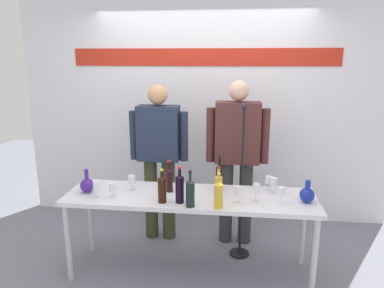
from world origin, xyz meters
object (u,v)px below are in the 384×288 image
(wine_glass_left_1, at_px, (113,187))
(wine_glass_right_3, at_px, (256,189))
(wine_glass_left_0, at_px, (97,186))
(wine_glass_right_2, at_px, (274,182))
(decanter_blue_right, at_px, (307,194))
(wine_bottle_0, at_px, (218,186))
(wine_bottle_6, at_px, (162,188))
(display_table, at_px, (190,202))
(wine_bottle_2, at_px, (219,194))
(wine_bottle_3, at_px, (190,192))
(wine_glass_right_4, at_px, (238,191))
(microphone_stand, at_px, (241,207))
(decanter_blue_left, at_px, (87,185))
(presenter_right, at_px, (237,152))
(presenter_left, at_px, (159,152))
(wine_bottle_5, at_px, (180,187))
(wine_glass_right_1, at_px, (268,180))
(wine_bottle_4, at_px, (169,179))
(wine_glass_left_2, at_px, (132,180))
(wine_glass_right_0, at_px, (281,192))
(wine_bottle_1, at_px, (219,176))

(wine_glass_left_1, distance_m, wine_glass_right_3, 1.25)
(wine_glass_left_0, relative_size, wine_glass_right_2, 1.00)
(wine_glass_left_1, relative_size, wine_glass_right_3, 0.79)
(decanter_blue_right, distance_m, wine_glass_left_0, 1.82)
(wine_bottle_0, relative_size, wine_bottle_6, 1.00)
(display_table, distance_m, wine_bottle_2, 0.41)
(wine_bottle_3, distance_m, wine_glass_right_4, 0.41)
(microphone_stand, bearing_deg, wine_glass_right_4, -95.26)
(decanter_blue_left, relative_size, wine_glass_left_1, 1.69)
(wine_glass_left_1, xyz_separation_m, microphone_stand, (1.14, 0.47, -0.33))
(presenter_right, height_order, wine_bottle_0, presenter_right)
(presenter_left, bearing_deg, wine_bottle_5, -66.66)
(wine_bottle_2, bearing_deg, wine_glass_right_3, 28.12)
(wine_bottle_6, height_order, wine_glass_right_1, wine_bottle_6)
(display_table, distance_m, presenter_right, 0.82)
(wine_glass_left_0, distance_m, wine_glass_right_3, 1.39)
(wine_bottle_3, height_order, wine_glass_right_2, wine_bottle_3)
(presenter_right, xyz_separation_m, wine_bottle_2, (-0.15, -0.88, -0.13))
(wine_bottle_2, xyz_separation_m, wine_bottle_3, (-0.23, -0.00, 0.00))
(wine_bottle_5, distance_m, wine_bottle_6, 0.15)
(decanter_blue_right, distance_m, wine_bottle_4, 1.21)
(presenter_right, bearing_deg, wine_glass_left_0, -147.41)
(display_table, xyz_separation_m, wine_glass_right_4, (0.42, -0.12, 0.17))
(decanter_blue_left, distance_m, wine_glass_left_0, 0.18)
(presenter_right, xyz_separation_m, wine_glass_left_2, (-0.97, -0.57, -0.15))
(wine_glass_right_0, relative_size, microphone_stand, 0.09)
(display_table, relative_size, presenter_left, 1.32)
(wine_bottle_5, bearing_deg, wine_glass_left_2, 154.16)
(display_table, xyz_separation_m, presenter_left, (-0.41, 0.63, 0.28))
(wine_glass_left_2, relative_size, wine_glass_right_1, 1.03)
(wine_glass_right_2, height_order, wine_glass_right_4, wine_glass_right_2)
(decanter_blue_left, xyz_separation_m, wine_bottle_6, (0.73, -0.15, 0.06))
(wine_bottle_3, distance_m, wine_bottle_6, 0.26)
(wine_bottle_2, bearing_deg, decanter_blue_left, 170.17)
(decanter_blue_right, xyz_separation_m, wine_glass_right_0, (-0.22, -0.05, 0.03))
(wine_glass_right_1, bearing_deg, wine_glass_right_4, -130.86)
(decanter_blue_left, bearing_deg, presenter_right, 26.30)
(wine_glass_left_1, bearing_deg, decanter_blue_right, 2.78)
(wine_glass_left_1, xyz_separation_m, wine_glass_right_0, (1.46, 0.03, 0.01))
(wine_glass_left_0, bearing_deg, presenter_left, 63.34)
(wine_glass_left_0, xyz_separation_m, wine_glass_right_1, (1.51, 0.36, -0.01))
(decanter_blue_left, distance_m, presenter_left, 0.87)
(wine_glass_right_1, bearing_deg, wine_bottle_1, -173.60)
(presenter_right, bearing_deg, display_table, -123.17)
(presenter_left, height_order, wine_bottle_4, presenter_left)
(wine_glass_right_1, height_order, wine_glass_right_4, wine_glass_right_4)
(wine_bottle_2, bearing_deg, microphone_stand, 71.65)
(decanter_blue_left, height_order, wine_bottle_5, wine_bottle_5)
(wine_bottle_6, height_order, wine_glass_right_3, wine_bottle_6)
(wine_bottle_4, height_order, wine_glass_right_1, wine_bottle_4)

